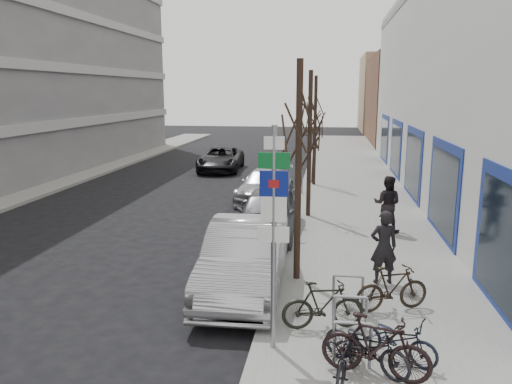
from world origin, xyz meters
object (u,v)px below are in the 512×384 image
(parked_car_back, at_px, (265,185))
(parked_car_mid, at_px, (268,213))
(bike_mid_inner, at_px, (323,305))
(tree_near, at_px, (299,119))
(bike_rack, at_px, (350,311))
(meter_front, at_px, (277,254))
(tree_mid, at_px, (310,110))
(lane_car, at_px, (221,159))
(parked_car_front, at_px, (245,257))
(bike_near_right, at_px, (376,346))
(meter_mid, at_px, (293,204))
(bike_mid_curb, at_px, (396,335))
(highway_sign_pole, at_px, (274,225))
(pedestrian_far, at_px, (387,203))
(tree_far, at_px, (316,105))
(pedestrian_near, at_px, (384,247))
(bike_far_inner, at_px, (392,288))
(bike_far_curb, at_px, (367,342))
(bike_near_left, at_px, (348,351))
(meter_back, at_px, (302,177))

(parked_car_back, bearing_deg, parked_car_mid, -75.23)
(bike_mid_inner, bearing_deg, tree_near, 1.20)
(bike_rack, height_order, meter_front, meter_front)
(tree_mid, distance_m, lane_car, 12.94)
(tree_mid, bearing_deg, parked_car_front, -99.57)
(bike_rack, xyz_separation_m, bike_near_right, (0.36, -1.36, 0.04))
(meter_mid, bearing_deg, bike_mid_curb, -74.46)
(bike_mid_curb, xyz_separation_m, bike_mid_inner, (-1.26, 0.99, 0.04))
(highway_sign_pole, bearing_deg, parked_car_mid, 97.62)
(bike_mid_inner, bearing_deg, parked_car_front, 29.45)
(tree_near, xyz_separation_m, bike_mid_inner, (0.69, -2.65, -3.45))
(bike_rack, xyz_separation_m, meter_mid, (-1.65, 7.90, 0.26))
(bike_near_right, bearing_deg, parked_car_back, 28.49)
(tree_near, relative_size, pedestrian_far, 2.89)
(bike_rack, bearing_deg, parked_car_front, 136.40)
(bike_mid_curb, bearing_deg, parked_car_front, 74.10)
(tree_far, relative_size, pedestrian_near, 3.02)
(meter_front, height_order, bike_far_inner, meter_front)
(bike_near_right, bearing_deg, bike_far_curb, 41.73)
(bike_near_left, xyz_separation_m, parked_car_mid, (-2.32, 8.28, 0.20))
(tree_near, distance_m, lane_car, 18.80)
(bike_near_right, distance_m, pedestrian_near, 4.29)
(highway_sign_pole, relative_size, tree_mid, 0.76)
(meter_back, height_order, bike_far_inner, meter_back)
(tree_mid, xyz_separation_m, bike_mid_inner, (0.69, -9.15, -3.45))
(bike_near_left, bearing_deg, bike_far_curb, 55.74)
(bike_mid_curb, xyz_separation_m, parked_car_front, (-3.15, 3.03, 0.23))
(bike_mid_curb, bearing_deg, pedestrian_far, 22.97)
(tree_mid, relative_size, tree_far, 1.00)
(highway_sign_pole, relative_size, parked_car_back, 0.89)
(tree_near, height_order, meter_back, tree_near)
(bike_mid_curb, bearing_deg, tree_far, 34.64)
(parked_car_front, distance_m, pedestrian_near, 3.36)
(highway_sign_pole, distance_m, bike_far_inner, 3.51)
(bike_near_right, bearing_deg, bike_mid_inner, 42.39)
(highway_sign_pole, xyz_separation_m, parked_car_front, (-1.00, 2.90, -1.62))
(bike_far_curb, bearing_deg, pedestrian_far, 25.29)
(tree_mid, height_order, bike_mid_inner, tree_mid)
(meter_front, xyz_separation_m, bike_far_inner, (2.58, -1.10, -0.26))
(tree_near, height_order, pedestrian_near, tree_near)
(bike_mid_inner, bearing_deg, pedestrian_near, -41.38)
(parked_car_mid, distance_m, pedestrian_far, 3.96)
(tree_mid, distance_m, meter_mid, 3.55)
(bike_mid_inner, relative_size, parked_car_mid, 0.35)
(bike_mid_inner, distance_m, pedestrian_far, 7.64)
(meter_front, bearing_deg, tree_far, 88.09)
(meter_back, relative_size, bike_far_curb, 0.78)
(meter_mid, height_order, bike_far_curb, meter_mid)
(bike_far_curb, height_order, parked_car_back, parked_car_back)
(tree_mid, relative_size, bike_mid_inner, 3.33)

